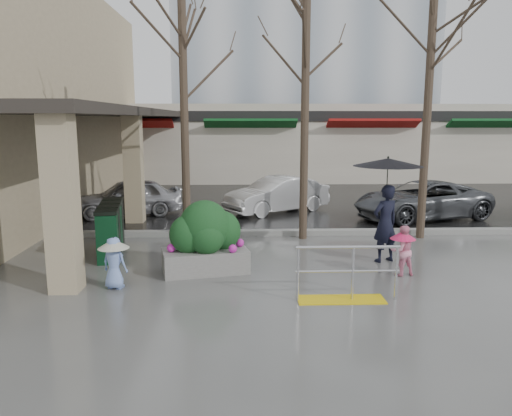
{
  "coord_description": "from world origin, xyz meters",
  "views": [
    {
      "loc": [
        -0.55,
        -9.85,
        3.28
      ],
      "look_at": [
        -0.18,
        1.18,
        1.3
      ],
      "focal_mm": 35.0,
      "sensor_mm": 36.0,
      "label": 1
    }
  ],
  "objects": [
    {
      "name": "child_blue",
      "position": [
        -3.0,
        -0.4,
        0.62
      ],
      "size": [
        0.61,
        0.61,
        1.04
      ],
      "rotation": [
        0.0,
        0.0,
        2.82
      ],
      "color": "#7F9DE2",
      "rests_on": "ground"
    },
    {
      "name": "storefront_row",
      "position": [
        2.0,
        17.97,
        2.01
      ],
      "size": [
        34.0,
        6.74,
        4.0
      ],
      "color": "beige",
      "rests_on": "ground"
    },
    {
      "name": "tree_west",
      "position": [
        -2.0,
        3.6,
        5.08
      ],
      "size": [
        3.2,
        3.2,
        6.8
      ],
      "color": "#382B21",
      "rests_on": "ground"
    },
    {
      "name": "pillar_back",
      "position": [
        -3.9,
        6.0,
        1.75
      ],
      "size": [
        0.55,
        0.55,
        3.5
      ],
      "primitive_type": "cube",
      "color": "tan",
      "rests_on": "ground"
    },
    {
      "name": "handrail",
      "position": [
        1.36,
        -1.2,
        0.38
      ],
      "size": [
        1.9,
        0.5,
        1.03
      ],
      "color": "yellow",
      "rests_on": "ground"
    },
    {
      "name": "tree_midwest",
      "position": [
        1.2,
        3.6,
        5.23
      ],
      "size": [
        3.2,
        3.2,
        7.0
      ],
      "color": "#382B21",
      "rests_on": "ground"
    },
    {
      "name": "canopy_slab",
      "position": [
        -4.8,
        8.0,
        3.62
      ],
      "size": [
        2.8,
        18.0,
        0.25
      ],
      "primitive_type": "cube",
      "color": "#2D2823",
      "rests_on": "pillar_front"
    },
    {
      "name": "car_b",
      "position": [
        0.78,
        7.54,
        0.63
      ],
      "size": [
        3.94,
        3.18,
        1.26
      ],
      "primitive_type": "imported",
      "rotation": [
        0.0,
        0.0,
        -1.0
      ],
      "color": "silver",
      "rests_on": "ground"
    },
    {
      "name": "tree_mideast",
      "position": [
        4.5,
        3.6,
        4.86
      ],
      "size": [
        3.2,
        3.2,
        6.5
      ],
      "color": "#382B21",
      "rests_on": "ground"
    },
    {
      "name": "woman",
      "position": [
        2.8,
        1.27,
        1.56
      ],
      "size": [
        1.58,
        1.58,
        2.45
      ],
      "rotation": [
        0.0,
        0.0,
        3.56
      ],
      "color": "black",
      "rests_on": "ground"
    },
    {
      "name": "planter",
      "position": [
        -1.29,
        0.62,
        0.75
      ],
      "size": [
        1.96,
        1.27,
        1.58
      ],
      "rotation": [
        0.0,
        0.0,
        0.22
      ],
      "color": "gray",
      "rests_on": "ground"
    },
    {
      "name": "car_a",
      "position": [
        -4.39,
        7.13,
        0.63
      ],
      "size": [
        3.97,
        2.45,
        1.26
      ],
      "primitive_type": "imported",
      "rotation": [
        0.0,
        0.0,
        -1.29
      ],
      "color": "#AAAAAF",
      "rests_on": "ground"
    },
    {
      "name": "news_boxes",
      "position": [
        -3.72,
        2.23,
        0.62
      ],
      "size": [
        0.84,
        2.26,
        1.23
      ],
      "rotation": [
        0.0,
        0.0,
        0.16
      ],
      "color": "#0D3A1E",
      "rests_on": "ground"
    },
    {
      "name": "car_c",
      "position": [
        5.47,
        6.21,
        0.63
      ],
      "size": [
        4.94,
        3.28,
        1.26
      ],
      "primitive_type": "imported",
      "rotation": [
        0.0,
        0.0,
        -1.29
      ],
      "color": "#525559",
      "rests_on": "ground"
    },
    {
      "name": "pillar_front",
      "position": [
        -3.9,
        -0.5,
        1.75
      ],
      "size": [
        0.55,
        0.55,
        3.5
      ],
      "primitive_type": "cube",
      "color": "tan",
      "rests_on": "ground"
    },
    {
      "name": "child_pink",
      "position": [
        2.88,
        0.24,
        0.6
      ],
      "size": [
        0.59,
        0.54,
        1.08
      ],
      "rotation": [
        0.0,
        0.0,
        3.34
      ],
      "color": "pink",
      "rests_on": "ground"
    },
    {
      "name": "ground",
      "position": [
        0.0,
        0.0,
        0.0
      ],
      "size": [
        120.0,
        120.0,
        0.0
      ],
      "primitive_type": "plane",
      "color": "#51514F",
      "rests_on": "ground"
    },
    {
      "name": "street_asphalt",
      "position": [
        0.0,
        22.0,
        0.01
      ],
      "size": [
        120.0,
        36.0,
        0.01
      ],
      "primitive_type": "cube",
      "color": "black",
      "rests_on": "ground"
    },
    {
      "name": "curb",
      "position": [
        0.0,
        4.0,
        0.07
      ],
      "size": [
        120.0,
        0.3,
        0.15
      ],
      "primitive_type": "cube",
      "color": "gray",
      "rests_on": "ground"
    }
  ]
}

